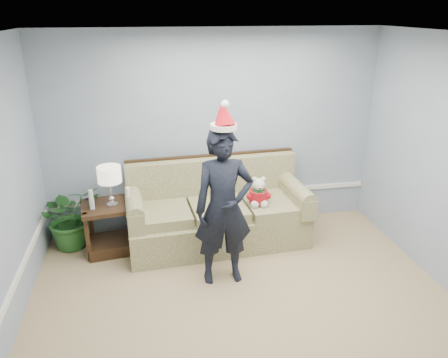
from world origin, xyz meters
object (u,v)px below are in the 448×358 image
sofa (216,213)px  teddy_bear (259,195)px  side_table (112,232)px  houseplant (71,217)px  table_lamp (109,176)px  man (224,208)px

sofa → teddy_bear: (0.51, -0.22, 0.32)m
sofa → side_table: (-1.36, -0.03, -0.13)m
sofa → houseplant: size_ratio=2.80×
sofa → side_table: size_ratio=3.20×
table_lamp → man: 1.50m
teddy_bear → sofa: bearing=162.9°
houseplant → man: (1.80, -1.09, 0.47)m
side_table → houseplant: houseplant is taller
sofa → houseplant: (-1.87, 0.18, 0.04)m
sofa → teddy_bear: sofa is taller
man → teddy_bear: man is taller
side_table → teddy_bear: bearing=-5.8°
sofa → houseplant: 1.88m
sofa → teddy_bear: size_ratio=6.15×
sofa → side_table: bearing=178.1°
sofa → table_lamp: size_ratio=4.63×
teddy_bear → houseplant: bearing=177.1°
side_table → table_lamp: size_ratio=1.45×
houseplant → teddy_bear: 2.43m
table_lamp → houseplant: size_ratio=0.61×
table_lamp → teddy_bear: size_ratio=1.33×
side_table → table_lamp: table_lamp is taller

